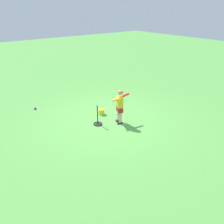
% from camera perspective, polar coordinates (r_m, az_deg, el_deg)
% --- Properties ---
extents(ground_plane, '(40.00, 40.00, 0.00)m').
position_cam_1_polar(ground_plane, '(7.50, -0.91, -1.96)').
color(ground_plane, '#519942').
extents(child_batter, '(0.31, 0.64, 1.08)m').
position_cam_1_polar(child_batter, '(7.08, 1.93, 2.12)').
color(child_batter, '#232328').
rests_on(child_batter, ground).
extents(play_ball_behind_batter, '(0.08, 0.08, 0.08)m').
position_cam_1_polar(play_ball_behind_batter, '(7.81, 1.37, -0.51)').
color(play_ball_behind_batter, pink).
rests_on(play_ball_behind_batter, ground).
extents(play_ball_by_bucket, '(0.09, 0.09, 0.09)m').
position_cam_1_polar(play_ball_by_bucket, '(8.68, -18.49, 0.90)').
color(play_ball_by_bucket, purple).
rests_on(play_ball_by_bucket, ground).
extents(batting_tee, '(0.28, 0.28, 0.62)m').
position_cam_1_polar(batting_tee, '(7.19, -3.56, -2.32)').
color(batting_tee, black).
rests_on(batting_tee, ground).
extents(toy_bucket, '(0.22, 0.22, 0.19)m').
position_cam_1_polar(toy_bucket, '(7.85, -2.61, 0.12)').
color(toy_bucket, yellow).
rests_on(toy_bucket, ground).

